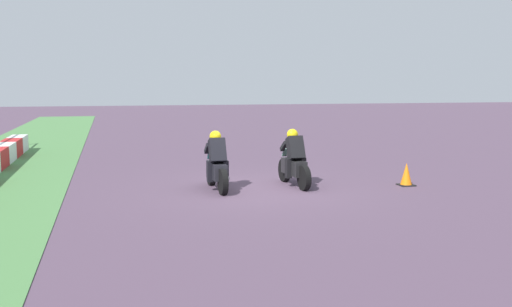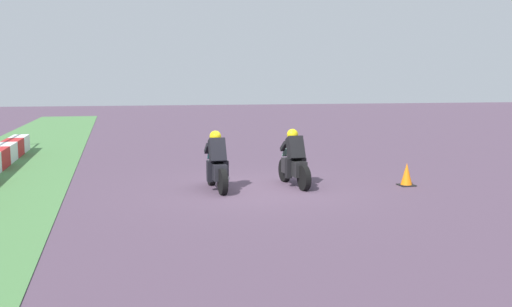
{
  "view_description": "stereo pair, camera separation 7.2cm",
  "coord_description": "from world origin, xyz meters",
  "views": [
    {
      "loc": [
        -13.73,
        3.63,
        2.67
      ],
      "look_at": [
        0.25,
        -0.05,
        0.9
      ],
      "focal_mm": 39.47,
      "sensor_mm": 36.0,
      "label": 1
    },
    {
      "loc": [
        -13.75,
        3.56,
        2.67
      ],
      "look_at": [
        0.25,
        -0.05,
        0.9
      ],
      "focal_mm": 39.47,
      "sensor_mm": 36.0,
      "label": 2
    }
  ],
  "objects": [
    {
      "name": "ground_plane",
      "position": [
        0.0,
        0.0,
        0.0
      ],
      "size": [
        120.0,
        120.0,
        0.0
      ],
      "primitive_type": "plane",
      "color": "#503C4F"
    },
    {
      "name": "rider_lane_a",
      "position": [
        0.26,
        -1.1,
        0.62
      ],
      "size": [
        2.04,
        0.55,
        1.51
      ],
      "rotation": [
        0.0,
        0.0,
        0.06
      ],
      "color": "black",
      "rests_on": "ground_plane"
    },
    {
      "name": "rider_lane_b",
      "position": [
        0.22,
        0.99,
        0.62
      ],
      "size": [
        2.04,
        0.54,
        1.51
      ],
      "rotation": [
        0.0,
        0.0,
        0.03
      ],
      "color": "black",
      "rests_on": "ground_plane"
    },
    {
      "name": "traffic_cone",
      "position": [
        -0.47,
        -4.01,
        0.28
      ],
      "size": [
        0.4,
        0.4,
        0.61
      ],
      "color": "black",
      "rests_on": "ground_plane"
    }
  ]
}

